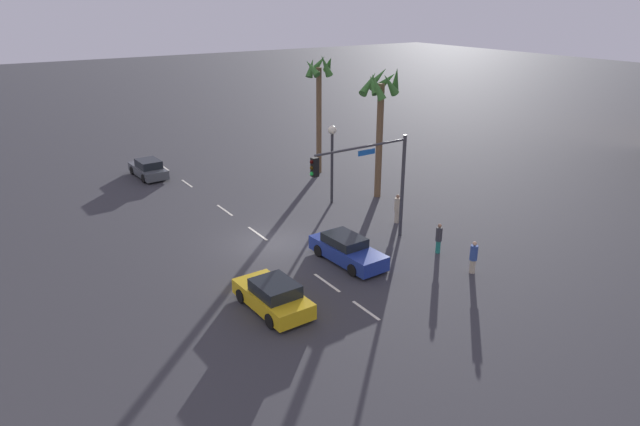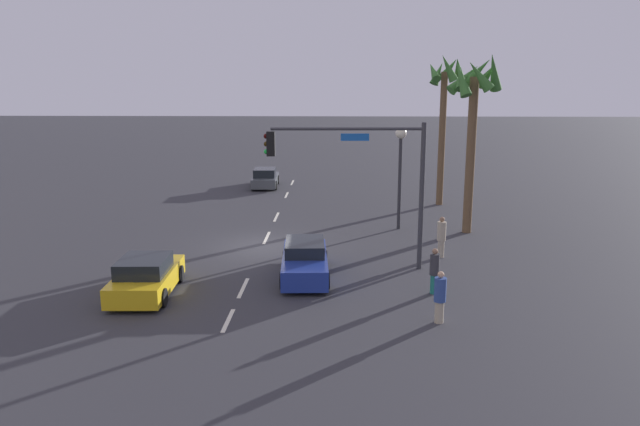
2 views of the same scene
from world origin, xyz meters
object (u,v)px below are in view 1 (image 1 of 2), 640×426
(traffic_signal, at_px, (372,174))
(pedestrian_2, at_px, (439,238))
(streetlamp, at_px, (332,148))
(pedestrian_1, at_px, (473,257))
(car_1, at_px, (273,296))
(car_2, at_px, (148,169))
(car_0, at_px, (347,250))
(pedestrian_0, at_px, (397,208))
(palm_tree_0, at_px, (319,86))
(palm_tree_1, at_px, (381,100))

(traffic_signal, distance_m, pedestrian_2, 4.90)
(streetlamp, distance_m, pedestrian_1, 12.67)
(car_1, distance_m, car_2, 22.58)
(car_0, bearing_deg, pedestrian_1, 45.06)
(car_0, distance_m, car_1, 5.93)
(car_0, bearing_deg, streetlamp, 150.86)
(streetlamp, relative_size, pedestrian_0, 2.91)
(streetlamp, distance_m, palm_tree_0, 7.70)
(traffic_signal, bearing_deg, car_1, -67.49)
(streetlamp, bearing_deg, palm_tree_0, 153.62)
(pedestrian_1, distance_m, palm_tree_0, 19.84)
(car_0, height_order, pedestrian_2, pedestrian_2)
(car_2, bearing_deg, palm_tree_0, 62.34)
(car_0, xyz_separation_m, traffic_signal, (-1.08, 2.36, 3.44))
(pedestrian_1, relative_size, palm_tree_0, 0.19)
(car_0, distance_m, palm_tree_0, 17.23)
(car_2, height_order, palm_tree_1, palm_tree_1)
(palm_tree_0, bearing_deg, car_1, -38.47)
(car_1, height_order, palm_tree_1, palm_tree_1)
(pedestrian_1, relative_size, palm_tree_1, 0.19)
(traffic_signal, xyz_separation_m, pedestrian_0, (-1.71, 3.36, -3.14))
(car_0, xyz_separation_m, streetlamp, (-7.89, 4.40, 3.08))
(car_1, bearing_deg, pedestrian_0, 113.87)
(car_1, xyz_separation_m, palm_tree_0, (-16.46, 13.08, 5.99))
(car_0, relative_size, streetlamp, 0.90)
(car_0, distance_m, palm_tree_1, 12.20)
(streetlamp, height_order, palm_tree_0, palm_tree_0)
(traffic_signal, xyz_separation_m, pedestrian_2, (2.87, 2.35, -3.20))
(pedestrian_2, xyz_separation_m, palm_tree_1, (-9.09, 3.08, 5.69))
(pedestrian_1, bearing_deg, pedestrian_0, 170.17)
(traffic_signal, height_order, pedestrian_1, traffic_signal)
(streetlamp, bearing_deg, pedestrian_0, 14.49)
(pedestrian_2, distance_m, palm_tree_1, 11.16)
(pedestrian_2, relative_size, palm_tree_1, 0.19)
(pedestrian_0, xyz_separation_m, palm_tree_1, (-4.51, 2.06, 5.63))
(traffic_signal, relative_size, palm_tree_0, 0.70)
(car_1, bearing_deg, streetlamp, 135.47)
(traffic_signal, distance_m, pedestrian_1, 6.73)
(pedestrian_0, height_order, palm_tree_1, palm_tree_1)
(car_2, bearing_deg, palm_tree_1, 42.10)
(pedestrian_1, height_order, palm_tree_1, palm_tree_1)
(car_1, xyz_separation_m, pedestrian_0, (-4.97, 11.23, 0.30))
(car_1, relative_size, car_2, 0.98)
(car_1, xyz_separation_m, palm_tree_1, (-9.48, 13.30, 5.92))
(traffic_signal, height_order, streetlamp, traffic_signal)
(palm_tree_0, bearing_deg, pedestrian_0, -9.13)
(pedestrian_0, relative_size, palm_tree_1, 0.20)
(traffic_signal, distance_m, palm_tree_0, 14.42)
(pedestrian_2, bearing_deg, palm_tree_1, 161.31)
(car_0, height_order, pedestrian_0, pedestrian_0)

